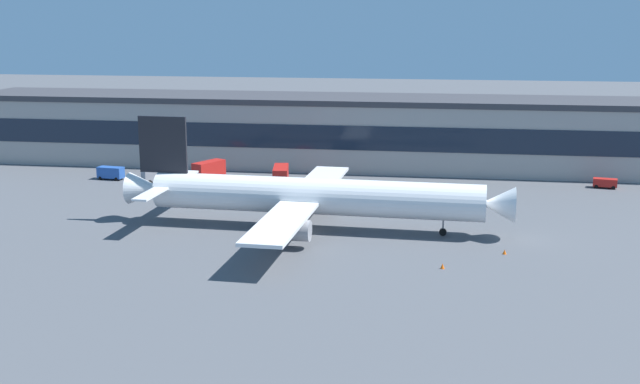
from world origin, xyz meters
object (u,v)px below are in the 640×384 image
object	(u,v)px
crew_van	(111,172)
traffic_cone_0	(442,266)
airliner	(310,196)
fuel_truck	(281,174)
follow_me_car	(606,183)
stair_truck	(157,172)
catering_truck	(208,171)
traffic_cone_1	(505,252)

from	to	relation	value
crew_van	traffic_cone_0	distance (m)	81.75
airliner	fuel_truck	size ratio (longest dim) A/B	6.95
airliner	traffic_cone_0	bearing A→B (deg)	-39.47
airliner	crew_van	xyz separation A→B (m)	(-46.02, 30.93, -3.74)
follow_me_car	fuel_truck	bearing A→B (deg)	-175.25
fuel_truck	stair_truck	xyz separation A→B (m)	(-24.84, -2.04, 0.10)
stair_truck	catering_truck	bearing A→B (deg)	5.37
airliner	crew_van	bearing A→B (deg)	146.09
traffic_cone_1	crew_van	bearing A→B (deg)	151.93
crew_van	fuel_truck	distance (m)	34.70
traffic_cone_0	follow_me_car	bearing A→B (deg)	60.51
airliner	crew_van	distance (m)	55.57
fuel_truck	crew_van	bearing A→B (deg)	-177.38
follow_me_car	airliner	bearing A→B (deg)	-143.61
crew_van	fuel_truck	world-z (taller)	fuel_truck
stair_truck	catering_truck	distance (m)	10.45
stair_truck	traffic_cone_1	distance (m)	76.13
fuel_truck	stair_truck	bearing A→B (deg)	-175.30
fuel_truck	stair_truck	world-z (taller)	stair_truck
catering_truck	traffic_cone_0	xyz separation A→B (m)	(46.16, -48.22, -1.94)
follow_me_car	fuel_truck	world-z (taller)	fuel_truck
crew_van	traffic_cone_1	bearing A→B (deg)	-28.07
traffic_cone_0	airliner	bearing A→B (deg)	140.53
follow_me_car	catering_truck	bearing A→B (deg)	-175.35
crew_van	traffic_cone_0	world-z (taller)	crew_van
airliner	stair_truck	size ratio (longest dim) A/B	10.05
traffic_cone_0	stair_truck	bearing A→B (deg)	140.13
stair_truck	follow_me_car	bearing A→B (deg)	4.73
crew_van	fuel_truck	bearing A→B (deg)	2.62
fuel_truck	follow_me_car	bearing A→B (deg)	4.75
catering_truck	airliner	bearing A→B (deg)	-50.64
follow_me_car	stair_truck	bearing A→B (deg)	-175.27
airliner	catering_truck	size ratio (longest dim) A/B	7.97
fuel_truck	traffic_cone_1	distance (m)	57.84
catering_truck	traffic_cone_1	world-z (taller)	catering_truck
follow_me_car	fuel_truck	xyz separation A→B (m)	(-62.53, -5.19, 0.79)
airliner	fuel_truck	world-z (taller)	airliner
airliner	follow_me_car	size ratio (longest dim) A/B	12.97
follow_me_car	stair_truck	distance (m)	87.67
fuel_truck	catering_truck	xyz separation A→B (m)	(-14.44, -1.06, 0.41)
crew_van	follow_me_car	world-z (taller)	crew_van
follow_me_car	traffic_cone_0	distance (m)	62.59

